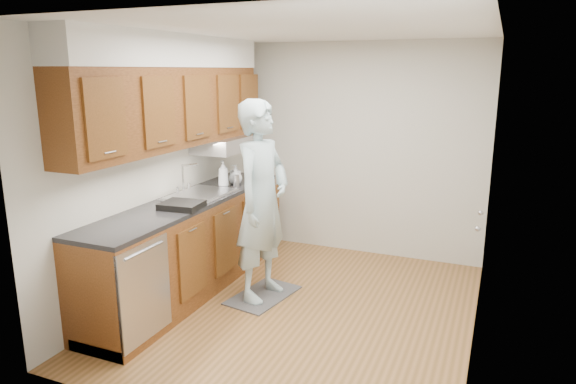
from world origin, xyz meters
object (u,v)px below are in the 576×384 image
object	(u,v)px
soap_bottle_a	(223,174)
dish_rack	(182,205)
person	(262,188)
soap_bottle_c	(236,176)
steel_can	(236,181)
soap_bottle_b	(235,174)

from	to	relation	value
soap_bottle_a	dish_rack	world-z (taller)	soap_bottle_a
person	soap_bottle_c	xyz separation A→B (m)	(-0.65, 0.68, -0.06)
soap_bottle_a	steel_can	xyz separation A→B (m)	(0.11, 0.08, -0.08)
steel_can	dish_rack	bearing A→B (deg)	-91.66
soap_bottle_a	soap_bottle_c	size ratio (longest dim) A/B	1.53
person	soap_bottle_c	bearing A→B (deg)	51.29
soap_bottle_a	person	bearing A→B (deg)	-35.18
soap_bottle_c	steel_can	world-z (taller)	soap_bottle_c
steel_can	dish_rack	xyz separation A→B (m)	(-0.03, -0.99, -0.03)
soap_bottle_a	steel_can	world-z (taller)	soap_bottle_a
person	soap_bottle_b	world-z (taller)	person
person	soap_bottle_a	xyz separation A→B (m)	(-0.70, 0.49, -0.01)
soap_bottle_a	soap_bottle_b	distance (m)	0.26
soap_bottle_b	soap_bottle_c	distance (m)	0.08
soap_bottle_a	dish_rack	xyz separation A→B (m)	(0.08, -0.91, -0.12)
soap_bottle_a	soap_bottle_c	xyz separation A→B (m)	(0.05, 0.19, -0.05)
soap_bottle_a	soap_bottle_c	distance (m)	0.20
dish_rack	soap_bottle_c	bearing A→B (deg)	86.13
steel_can	person	bearing A→B (deg)	-44.42
person	soap_bottle_c	world-z (taller)	person
dish_rack	person	bearing A→B (deg)	28.55
person	dish_rack	distance (m)	0.75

